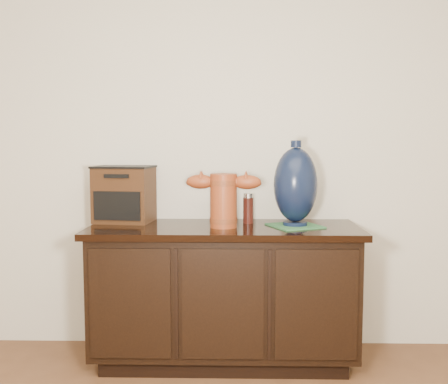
{
  "coord_description": "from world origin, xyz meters",
  "views": [
    {
      "loc": [
        0.06,
        -0.58,
        1.21
      ],
      "look_at": [
        0.0,
        2.18,
        0.95
      ],
      "focal_mm": 42.0,
      "sensor_mm": 36.0,
      "label": 1
    }
  ],
  "objects_px": {
    "terracotta_vessel": "(223,197)",
    "tv_radio": "(124,194)",
    "lamp_base": "(295,185)",
    "spray_can": "(248,209)",
    "sideboard": "(224,293)"
  },
  "relations": [
    {
      "from": "sideboard",
      "to": "tv_radio",
      "type": "distance_m",
      "value": 0.79
    },
    {
      "from": "lamp_base",
      "to": "spray_can",
      "type": "relative_size",
      "value": 2.71
    },
    {
      "from": "lamp_base",
      "to": "spray_can",
      "type": "height_order",
      "value": "lamp_base"
    },
    {
      "from": "tv_radio",
      "to": "sideboard",
      "type": "bearing_deg",
      "value": -7.75
    },
    {
      "from": "terracotta_vessel",
      "to": "lamp_base",
      "type": "distance_m",
      "value": 0.39
    },
    {
      "from": "terracotta_vessel",
      "to": "spray_can",
      "type": "distance_m",
      "value": 0.22
    },
    {
      "from": "tv_radio",
      "to": "spray_can",
      "type": "distance_m",
      "value": 0.71
    },
    {
      "from": "sideboard",
      "to": "tv_radio",
      "type": "xyz_separation_m",
      "value": [
        -0.57,
        0.15,
        0.53
      ]
    },
    {
      "from": "terracotta_vessel",
      "to": "spray_can",
      "type": "relative_size",
      "value": 2.42
    },
    {
      "from": "terracotta_vessel",
      "to": "lamp_base",
      "type": "relative_size",
      "value": 0.89
    },
    {
      "from": "terracotta_vessel",
      "to": "tv_radio",
      "type": "xyz_separation_m",
      "value": [
        -0.57,
        0.19,
        -0.0
      ]
    },
    {
      "from": "terracotta_vessel",
      "to": "tv_radio",
      "type": "distance_m",
      "value": 0.6
    },
    {
      "from": "sideboard",
      "to": "spray_can",
      "type": "distance_m",
      "value": 0.48
    },
    {
      "from": "sideboard",
      "to": "spray_can",
      "type": "bearing_deg",
      "value": 39.98
    },
    {
      "from": "lamp_base",
      "to": "tv_radio",
      "type": "bearing_deg",
      "value": 171.04
    }
  ]
}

